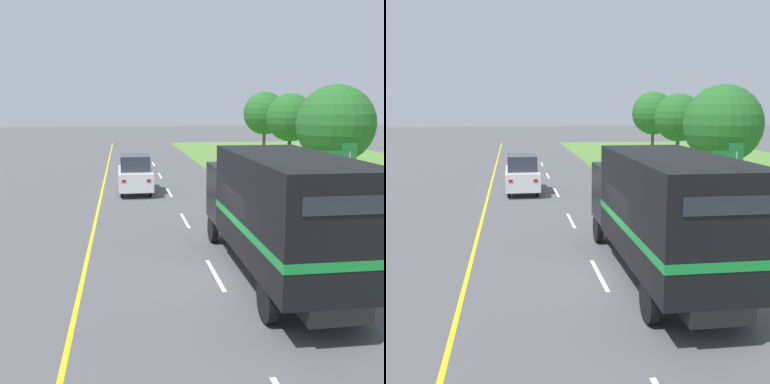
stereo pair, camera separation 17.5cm
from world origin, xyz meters
The scene contains 14 objects.
ground_plane centered at (0.00, 0.00, 0.00)m, with size 200.00×200.00×0.00m, color #515154.
grass_shoulder centered at (13.70, 16.10, 0.00)m, with size 20.00×67.19×0.01m, color #568438.
edge_line_yellow centered at (-3.70, 16.10, 0.00)m, with size 0.12×67.19×0.01m, color yellow.
centre_dash_near centered at (0.00, 0.31, 0.00)m, with size 0.12×2.60×0.01m, color white.
centre_dash_mid_a centered at (0.00, 6.91, 0.00)m, with size 0.12×2.60×0.01m, color white.
centre_dash_mid_b centered at (0.00, 13.51, 0.00)m, with size 0.12×2.60×0.01m, color white.
centre_dash_far centered at (0.00, 20.11, 0.00)m, with size 0.12×2.60×0.01m, color white.
centre_dash_farthest centered at (0.00, 26.71, 0.00)m, with size 0.12×2.60×0.01m, color white.
horse_trailer_truck centered at (1.60, -0.28, 1.97)m, with size 2.45×8.63×3.51m.
lead_car_white centered at (-1.85, 13.82, 1.04)m, with size 1.80×4.30×2.10m.
highway_sign centered at (6.81, 7.58, 2.02)m, with size 2.06×0.09×3.09m.
roadside_tree_near centered at (9.25, 13.03, 3.71)m, with size 4.37×4.37×5.90m.
roadside_tree_mid centered at (9.71, 21.63, 3.87)m, with size 3.49×3.49×5.62m.
roadside_tree_far centered at (10.64, 31.19, 4.03)m, with size 3.92×3.92×6.00m.
Camera 1 is at (-2.53, -12.48, 4.73)m, focal length 45.00 mm.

